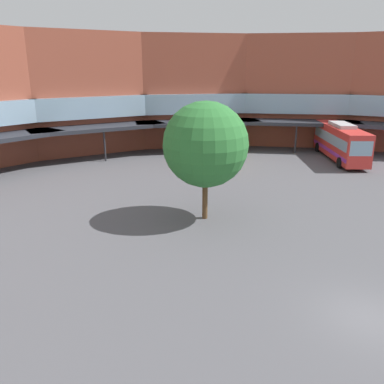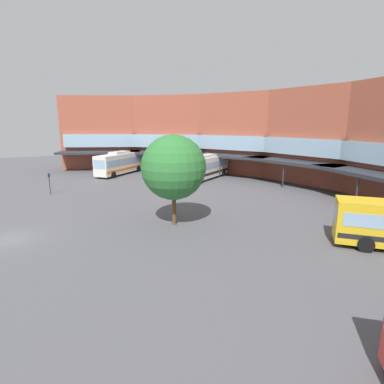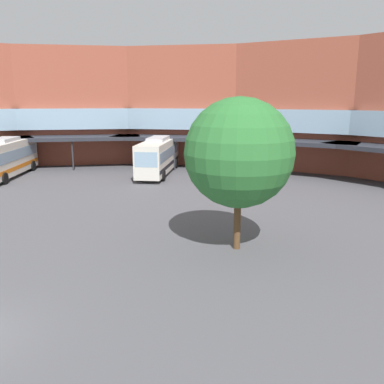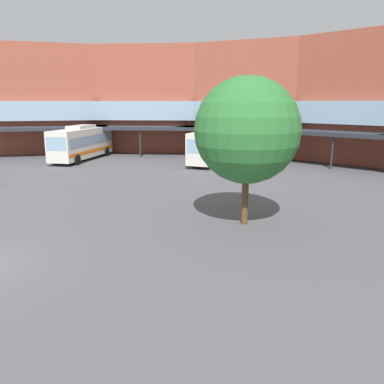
# 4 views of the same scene
# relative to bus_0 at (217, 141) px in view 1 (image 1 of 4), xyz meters

# --- Properties ---
(ground_plane) EXTENTS (129.11, 129.11, 0.00)m
(ground_plane) POSITION_rel_bus_0_xyz_m (-16.01, -26.01, -1.90)
(ground_plane) COLOR #515156
(station_building) EXTENTS (84.48, 37.91, 13.55)m
(station_building) POSITION_rel_bus_0_xyz_m (-16.01, 2.47, 4.63)
(station_building) COLOR #9E4C38
(station_building) RESTS_ON ground
(bus_0) EXTENTS (10.58, 10.40, 3.75)m
(bus_0) POSITION_rel_bus_0_xyz_m (0.00, 0.00, 0.00)
(bus_0) COLOR gold
(bus_0) RESTS_ON ground
(bus_3) EXTENTS (9.68, 10.52, 3.97)m
(bus_3) POSITION_rel_bus_0_xyz_m (9.62, -9.39, 0.11)
(bus_3) COLOR red
(bus_3) RESTS_ON ground
(plaza_tree) EXTENTS (5.54, 5.54, 7.82)m
(plaza_tree) POSITION_rel_bus_0_xyz_m (-13.62, -13.24, 3.14)
(plaza_tree) COLOR brown
(plaza_tree) RESTS_ON ground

